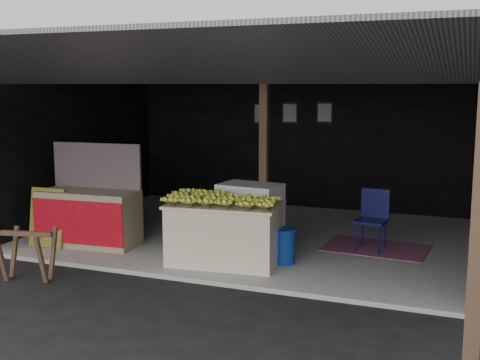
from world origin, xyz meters
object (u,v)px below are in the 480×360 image
at_px(white_crate, 250,217).
at_px(plastic_chair, 373,214).
at_px(water_barrel, 284,247).
at_px(banana_table, 225,233).
at_px(sawhorse, 27,250).
at_px(neighbor_stall, 89,215).

distance_m(white_crate, plastic_chair, 1.82).
bearing_deg(water_barrel, plastic_chair, 48.78).
height_order(banana_table, plastic_chair, plastic_chair).
height_order(banana_table, white_crate, white_crate).
relative_size(white_crate, plastic_chair, 1.09).
bearing_deg(water_barrel, white_crate, 142.64).
distance_m(banana_table, white_crate, 0.81).
distance_m(sawhorse, water_barrel, 3.35).
bearing_deg(plastic_chair, banana_table, -133.69).
bearing_deg(sawhorse, water_barrel, 18.89).
height_order(banana_table, neighbor_stall, neighbor_stall).
xyz_separation_m(banana_table, sawhorse, (-2.10, -1.47, -0.07)).
bearing_deg(neighbor_stall, banana_table, -7.57).
height_order(sawhorse, plastic_chair, plastic_chair).
distance_m(white_crate, sawhorse, 3.15).
xyz_separation_m(water_barrel, plastic_chair, (1.01, 1.16, 0.30)).
distance_m(water_barrel, plastic_chair, 1.57).
bearing_deg(water_barrel, banana_table, -159.54).
bearing_deg(banana_table, sawhorse, -150.84).
height_order(banana_table, sawhorse, banana_table).
distance_m(banana_table, water_barrel, 0.83).
bearing_deg(plastic_chair, white_crate, -152.41).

